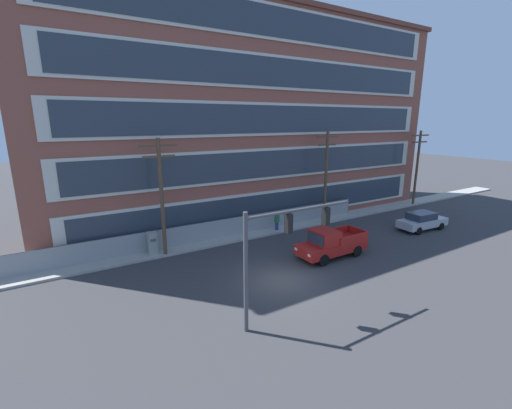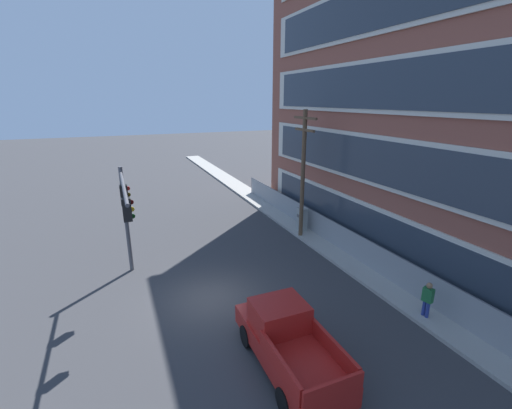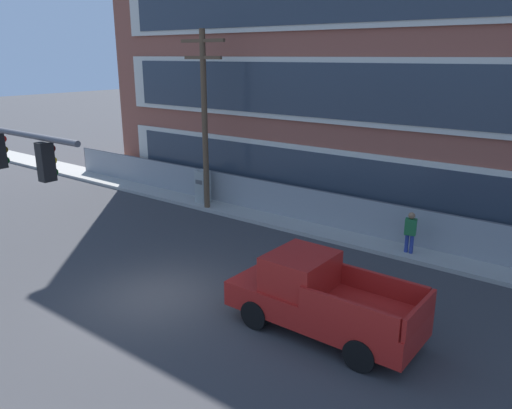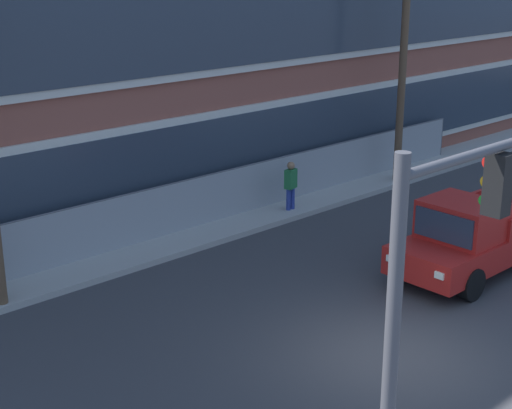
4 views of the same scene
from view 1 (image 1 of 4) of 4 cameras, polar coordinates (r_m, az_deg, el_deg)
ground_plane at (r=20.79m, az=4.42°, el=-12.62°), size 160.00×160.00×0.00m
sidewalk_building_side at (r=27.24m, az=-5.69°, el=-5.87°), size 80.00×1.94×0.16m
brick_mill_building at (r=33.10m, az=-0.40°, el=14.08°), size 38.34×9.06×18.69m
chain_link_fence at (r=26.97m, az=-7.76°, el=-4.44°), size 30.21×0.06×1.64m
traffic_signal_mast at (r=15.56m, az=4.01°, el=-5.96°), size 5.95×0.43×5.57m
pickup_truck_red at (r=24.29m, az=12.28°, el=-6.43°), size 5.19×2.07×2.05m
sedan_silver at (r=32.89m, az=25.93°, el=-2.45°), size 4.69×2.05×1.56m
utility_pole_near_corner at (r=23.77m, az=-15.48°, el=1.90°), size 2.48×0.26×8.15m
utility_pole_midblock at (r=31.23m, az=11.57°, el=5.05°), size 2.29×0.26×8.36m
utility_pole_far_east at (r=41.34m, az=25.29°, el=6.10°), size 2.78×0.26×8.17m
electrical_cabinet at (r=25.05m, az=-16.87°, el=-6.31°), size 0.59×0.55×1.74m
pedestrian_near_cabinet at (r=28.99m, az=3.49°, el=-2.74°), size 0.44×0.32×1.69m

